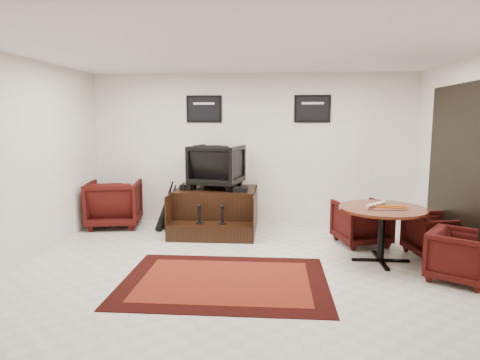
% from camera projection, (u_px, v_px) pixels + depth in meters
% --- Properties ---
extents(ground, '(6.00, 6.00, 0.00)m').
position_uv_depth(ground, '(243.00, 266.00, 5.74)').
color(ground, silver).
rests_on(ground, ground).
extents(room_shell, '(6.02, 5.02, 2.81)m').
position_uv_depth(room_shell, '(274.00, 133.00, 5.58)').
color(room_shell, white).
rests_on(room_shell, ground).
extents(area_rug, '(2.50, 1.87, 0.01)m').
position_uv_depth(area_rug, '(225.00, 281.00, 5.22)').
color(area_rug, black).
rests_on(area_rug, ground).
extents(shine_podium, '(1.43, 1.47, 0.73)m').
position_uv_depth(shine_podium, '(216.00, 211.00, 7.61)').
color(shine_podium, black).
rests_on(shine_podium, ground).
extents(shine_chair, '(0.99, 0.95, 0.87)m').
position_uv_depth(shine_chair, '(217.00, 164.00, 7.64)').
color(shine_chair, black).
rests_on(shine_chair, shine_podium).
extents(shoes_pair, '(0.27, 0.30, 0.10)m').
position_uv_depth(shoes_pair, '(188.00, 187.00, 7.53)').
color(shoes_pair, black).
rests_on(shoes_pair, shine_podium).
extents(polish_kit, '(0.25, 0.18, 0.08)m').
position_uv_depth(polish_kit, '(240.00, 189.00, 7.28)').
color(polish_kit, black).
rests_on(polish_kit, shine_podium).
extents(umbrella_black, '(0.35, 0.13, 0.93)m').
position_uv_depth(umbrella_black, '(165.00, 205.00, 7.47)').
color(umbrella_black, black).
rests_on(umbrella_black, ground).
extents(umbrella_hooked, '(0.31, 0.12, 0.84)m').
position_uv_depth(umbrella_hooked, '(169.00, 206.00, 7.63)').
color(umbrella_hooked, black).
rests_on(umbrella_hooked, ground).
extents(armchair_side, '(1.05, 1.00, 0.94)m').
position_uv_depth(armchair_side, '(114.00, 201.00, 7.84)').
color(armchair_side, black).
rests_on(armchair_side, ground).
extents(meeting_table, '(1.17, 1.17, 0.77)m').
position_uv_depth(meeting_table, '(382.00, 214.00, 5.86)').
color(meeting_table, '#451709').
rests_on(meeting_table, ground).
extents(table_chair_back, '(0.91, 0.88, 0.76)m').
position_uv_depth(table_chair_back, '(361.00, 220.00, 6.75)').
color(table_chair_back, black).
rests_on(table_chair_back, ground).
extents(table_chair_window, '(0.75, 0.78, 0.68)m').
position_uv_depth(table_chair_window, '(434.00, 233.00, 6.14)').
color(table_chair_window, black).
rests_on(table_chair_window, ground).
extents(table_chair_corner, '(0.90, 0.91, 0.69)m').
position_uv_depth(table_chair_corner, '(460.00, 254.00, 5.19)').
color(table_chair_corner, black).
rests_on(table_chair_corner, ground).
extents(paper_roll, '(0.34, 0.33, 0.05)m').
position_uv_depth(paper_roll, '(376.00, 204.00, 5.93)').
color(paper_roll, white).
rests_on(paper_roll, meeting_table).
extents(table_clutter, '(0.57, 0.31, 0.01)m').
position_uv_depth(table_clutter, '(389.00, 208.00, 5.81)').
color(table_clutter, '#CF620B').
rests_on(table_clutter, meeting_table).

